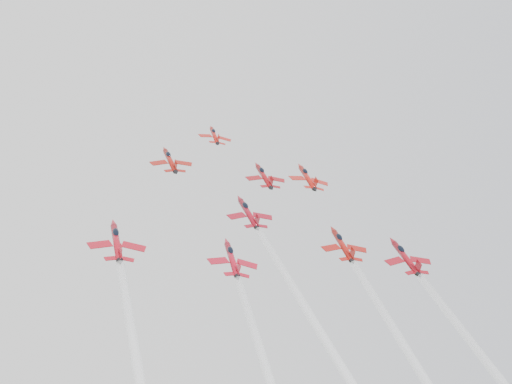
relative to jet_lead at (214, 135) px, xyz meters
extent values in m
cylinder|color=#AE1710|center=(0.00, -0.26, -0.27)|extent=(0.98, 7.79, 6.09)
cone|color=#AE1710|center=(0.00, 4.14, 2.96)|extent=(0.98, 2.17, 1.96)
cone|color=black|center=(0.00, -4.30, -3.23)|extent=(0.98, 1.45, 1.43)
ellipsoid|color=black|center=(0.00, 1.13, 1.31)|extent=(0.89, 2.06, 1.81)
cube|color=#AE1710|center=(-2.41, -0.81, -0.73)|extent=(3.65, 2.33, 1.02)
cube|color=#AE1710|center=(2.41, -0.81, -0.73)|extent=(3.65, 2.33, 1.02)
cube|color=#AE1710|center=(0.00, -4.07, -1.73)|extent=(0.11, 2.36, 2.39)
cube|color=#AE1710|center=(-1.25, -3.58, -2.70)|extent=(1.75, 1.15, 0.59)
cube|color=#AE1710|center=(1.25, -3.58, -2.70)|extent=(1.75, 1.15, 0.59)
cylinder|color=maroon|center=(-12.75, -12.76, -9.45)|extent=(1.12, 8.85, 6.91)
cone|color=maroon|center=(-12.75, -7.76, -5.78)|extent=(1.12, 2.46, 2.22)
cone|color=black|center=(-12.75, -17.35, -12.81)|extent=(1.12, 1.64, 1.62)
ellipsoid|color=black|center=(-12.75, -11.18, -7.65)|extent=(1.02, 2.34, 2.06)
cube|color=maroon|center=(-15.50, -13.39, -9.97)|extent=(4.15, 2.65, 1.16)
cube|color=maroon|center=(-10.01, -13.39, -9.97)|extent=(4.15, 2.65, 1.16)
cube|color=maroon|center=(-12.75, -17.09, -11.11)|extent=(0.12, 2.68, 2.72)
cube|color=maroon|center=(-14.18, -16.53, -12.21)|extent=(1.99, 1.31, 0.67)
cube|color=maroon|center=(-11.33, -16.53, -12.21)|extent=(1.99, 1.31, 0.67)
cylinder|color=maroon|center=(7.65, -17.27, -12.75)|extent=(1.09, 8.61, 6.73)
cone|color=maroon|center=(7.65, -12.40, -9.18)|extent=(1.09, 2.40, 2.16)
cone|color=black|center=(7.65, -21.73, -16.03)|extent=(1.09, 1.60, 1.58)
ellipsoid|color=black|center=(7.65, -15.73, -11.01)|extent=(0.99, 2.28, 2.00)
cube|color=maroon|center=(4.98, -17.87, -13.26)|extent=(4.03, 2.58, 1.13)
cube|color=maroon|center=(10.32, -17.87, -13.26)|extent=(4.03, 2.58, 1.13)
cube|color=maroon|center=(7.65, -21.48, -14.37)|extent=(0.12, 2.60, 2.65)
cube|color=maroon|center=(6.27, -20.93, -15.44)|extent=(1.94, 1.28, 0.65)
cube|color=maroon|center=(9.04, -20.93, -15.44)|extent=(1.94, 1.28, 0.65)
cylinder|color=#B21810|center=(18.08, -16.99, -12.55)|extent=(1.14, 9.01, 7.04)
cone|color=#B21810|center=(18.08, -11.91, -8.82)|extent=(1.14, 2.51, 2.26)
cone|color=black|center=(18.08, -21.66, -15.98)|extent=(1.14, 1.67, 1.65)
ellipsoid|color=black|center=(18.08, -15.38, -10.73)|extent=(1.03, 2.39, 2.10)
cube|color=#B21810|center=(15.28, -17.63, -13.08)|extent=(4.22, 2.70, 1.19)
cube|color=#B21810|center=(20.87, -17.63, -13.08)|extent=(4.22, 2.70, 1.19)
cube|color=#B21810|center=(18.08, -21.40, -14.24)|extent=(0.12, 2.72, 2.77)
cube|color=#B21810|center=(16.63, -20.83, -15.37)|extent=(2.03, 1.33, 0.68)
cube|color=#B21810|center=(19.52, -20.83, -15.37)|extent=(2.03, 1.33, 0.68)
cylinder|color=maroon|center=(0.29, -30.53, -22.49)|extent=(1.12, 8.84, 6.91)
cone|color=maroon|center=(0.29, -25.54, -18.82)|extent=(1.12, 2.46, 2.22)
cone|color=black|center=(0.29, -35.11, -25.85)|extent=(1.12, 1.64, 1.62)
ellipsoid|color=black|center=(0.29, -28.95, -20.70)|extent=(1.02, 2.34, 2.06)
cube|color=maroon|center=(-2.45, -31.16, -23.01)|extent=(4.14, 2.65, 1.16)
cube|color=maroon|center=(3.03, -31.16, -23.01)|extent=(4.14, 2.65, 1.16)
cube|color=maroon|center=(0.29, -34.85, -24.15)|extent=(0.12, 2.67, 2.72)
cube|color=maroon|center=(-1.13, -34.30, -25.25)|extent=(1.99, 1.31, 0.67)
cube|color=maroon|center=(1.71, -34.30, -25.25)|extent=(1.99, 1.31, 0.67)
cylinder|color=#A9101E|center=(-25.83, -39.49, -29.06)|extent=(1.18, 9.34, 7.29)
cone|color=#A9101E|center=(-25.83, -34.22, -25.19)|extent=(1.18, 2.60, 2.35)
cone|color=black|center=(-25.83, -44.33, -32.62)|extent=(1.18, 1.74, 1.71)
ellipsoid|color=black|center=(-25.83, -37.82, -27.17)|extent=(1.07, 2.47, 2.17)
cube|color=#A9101E|center=(-28.73, -40.15, -29.61)|extent=(4.38, 2.80, 1.23)
cube|color=#A9101E|center=(-22.94, -40.15, -29.61)|extent=(4.38, 2.80, 1.23)
cube|color=#A9101E|center=(-25.83, -44.05, -30.82)|extent=(0.13, 2.82, 2.87)
cube|color=#A9101E|center=(-27.33, -43.47, -31.98)|extent=(2.10, 1.38, 0.70)
cube|color=#A9101E|center=(-24.33, -43.47, -31.98)|extent=(2.10, 1.38, 0.70)
cylinder|color=#AC1022|center=(-6.30, -43.42, -31.95)|extent=(1.07, 8.45, 6.60)
cone|color=#AC1022|center=(-6.30, -38.65, -28.45)|extent=(1.07, 2.35, 2.12)
cone|color=black|center=(-6.30, -47.80, -35.16)|extent=(1.07, 1.57, 1.55)
ellipsoid|color=black|center=(-6.30, -41.91, -30.24)|extent=(0.97, 2.24, 1.97)
cube|color=#AC1022|center=(-8.92, -44.02, -32.45)|extent=(3.96, 2.53, 1.11)
cube|color=#AC1022|center=(-3.68, -44.02, -32.45)|extent=(3.96, 2.53, 1.11)
cube|color=#AC1022|center=(-6.30, -47.55, -33.54)|extent=(0.12, 2.56, 2.60)
cube|color=#AC1022|center=(-7.65, -47.02, -34.59)|extent=(1.90, 1.25, 0.64)
cube|color=#AC1022|center=(-4.94, -47.02, -34.59)|extent=(1.90, 1.25, 0.64)
cylinder|color=#9D140F|center=(16.48, -39.43, -29.02)|extent=(1.08, 8.57, 6.69)
cone|color=#9D140F|center=(16.48, -34.59, -25.47)|extent=(1.08, 2.38, 2.15)
cone|color=black|center=(16.48, -43.87, -32.28)|extent=(1.08, 1.59, 1.57)
ellipsoid|color=black|center=(16.48, -37.89, -27.28)|extent=(0.98, 2.27, 1.99)
cube|color=#9D140F|center=(13.82, -40.03, -29.52)|extent=(4.01, 2.57, 1.13)
cube|color=#9D140F|center=(19.13, -40.03, -29.52)|extent=(4.01, 2.57, 1.13)
cube|color=#9D140F|center=(16.48, -43.61, -30.63)|extent=(0.12, 2.59, 2.63)
cube|color=#9D140F|center=(15.10, -43.08, -31.69)|extent=(1.93, 1.27, 0.65)
cube|color=#9D140F|center=(17.86, -43.08, -31.69)|extent=(1.93, 1.27, 0.65)
cylinder|color=maroon|center=(28.06, -42.63, -31.37)|extent=(1.11, 8.82, 6.89)
cone|color=maroon|center=(28.06, -37.65, -27.71)|extent=(1.11, 2.46, 2.22)
cone|color=black|center=(28.06, -47.20, -34.72)|extent=(1.11, 1.64, 1.62)
ellipsoid|color=black|center=(28.06, -41.05, -29.58)|extent=(1.01, 2.34, 2.05)
cube|color=maroon|center=(25.33, -43.25, -31.89)|extent=(4.13, 2.64, 1.16)
cube|color=maroon|center=(30.80, -43.25, -31.89)|extent=(4.13, 2.64, 1.16)
cube|color=maroon|center=(28.06, -46.94, -33.02)|extent=(0.12, 2.67, 2.71)
cube|color=maroon|center=(26.65, -46.38, -34.12)|extent=(1.98, 1.31, 0.66)
cube|color=maroon|center=(29.48, -46.38, -34.12)|extent=(1.98, 1.31, 0.66)
camera|label=1|loc=(-33.88, -152.31, -34.98)|focal=45.00mm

